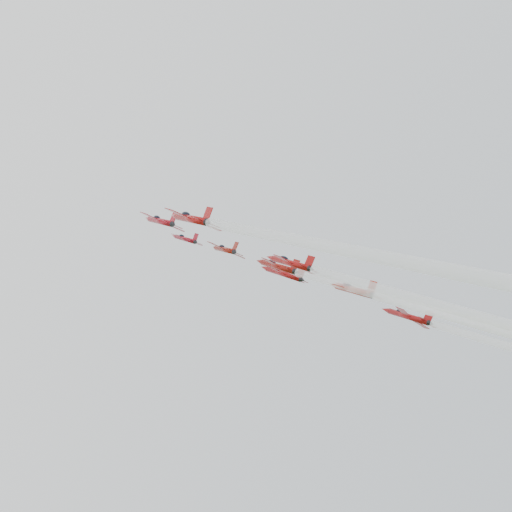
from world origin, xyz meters
TOP-DOWN VIEW (x-y plane):
  - jet_lead at (-1.08, 27.06)m, footprint 8.46×10.54m
  - jet_row2_left at (-17.48, 10.09)m, footprint 9.96×12.41m
  - jet_row2_center at (-0.86, 11.58)m, footprint 9.22×11.48m
  - jet_row2_right at (13.16, 9.22)m, footprint 10.21×12.71m
  - jet_center at (3.26, -39.86)m, footprint 9.90×88.94m
  - jet_rear_farleft at (-25.93, -53.77)m, footprint 9.95×89.32m
  - jet_rear_left at (-5.76, -50.31)m, footprint 9.07×81.43m

SIDE VIEW (x-z plane):
  - jet_rear_farleft at x=-25.93m, z-range 91.52..154.75m
  - jet_rear_left at x=-5.76m, z-range 96.74..154.39m
  - jet_center at x=3.26m, z-range 101.42..164.38m
  - jet_row2_right at x=13.16m, z-range 162.80..172.06m
  - jet_row2_left at x=-17.48m, z-range 163.53..172.56m
  - jet_row2_center at x=-0.86m, z-range 164.90..173.26m
  - jet_lead at x=-1.08m, z-range 176.10..183.77m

